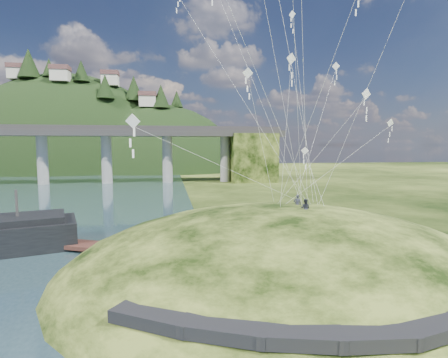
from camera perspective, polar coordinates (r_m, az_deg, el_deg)
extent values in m
plane|color=black|center=(25.74, -7.02, -17.18)|extent=(320.00, 320.00, 0.00)
ellipsoid|color=black|center=(29.48, 9.37, -17.33)|extent=(36.00, 32.00, 13.00)
cube|color=black|center=(17.62, -11.33, -21.20)|extent=(4.32, 3.62, 0.71)
cube|color=black|center=(16.27, -0.02, -23.25)|extent=(4.10, 2.97, 0.61)
cube|color=black|center=(16.13, 12.17, -23.69)|extent=(3.85, 2.37, 0.62)
cube|color=black|center=(17.02, 23.02, -22.53)|extent=(3.62, 1.83, 0.66)
cube|color=black|center=(18.79, 30.95, -20.07)|extent=(3.82, 2.27, 0.68)
cylinder|color=gray|center=(98.87, -27.52, 2.94)|extent=(2.60, 2.60, 13.00)
cylinder|color=gray|center=(95.11, -18.62, 3.20)|extent=(2.60, 2.60, 13.00)
cylinder|color=gray|center=(93.80, -9.23, 3.39)|extent=(2.60, 2.60, 13.00)
cylinder|color=gray|center=(95.02, 0.18, 3.49)|extent=(2.60, 2.60, 13.00)
cube|color=black|center=(96.51, 4.59, 3.51)|extent=(12.00, 11.00, 13.00)
ellipsoid|color=black|center=(155.61, -23.62, -0.78)|extent=(96.00, 68.00, 88.00)
ellipsoid|color=black|center=(143.19, -10.68, -2.54)|extent=(76.00, 56.00, 72.00)
cone|color=black|center=(149.72, -29.26, 16.15)|extent=(8.01, 8.01, 10.54)
cone|color=black|center=(146.78, -26.65, 15.96)|extent=(4.97, 4.97, 6.54)
cone|color=black|center=(141.74, -22.28, 16.03)|extent=(5.83, 5.83, 7.67)
cone|color=black|center=(134.20, -18.84, 14.12)|extent=(6.47, 6.47, 8.51)
cone|color=black|center=(139.92, -14.51, 14.14)|extent=(7.13, 7.13, 9.38)
cone|color=black|center=(133.99, -10.26, 13.17)|extent=(6.56, 6.56, 8.63)
cone|color=black|center=(139.54, -7.73, 12.82)|extent=(4.88, 4.88, 6.42)
cube|color=beige|center=(153.99, -30.61, 14.55)|extent=(6.00, 5.00, 4.00)
cube|color=brown|center=(154.47, -30.66, 15.53)|extent=(6.40, 5.40, 1.60)
cube|color=beige|center=(140.95, -25.14, 14.99)|extent=(6.00, 5.00, 4.00)
cube|color=brown|center=(141.44, -25.19, 16.07)|extent=(6.40, 5.40, 1.60)
cube|color=beige|center=(143.41, -18.08, 15.03)|extent=(6.00, 5.00, 4.00)
cube|color=brown|center=(143.89, -18.12, 16.09)|extent=(6.40, 5.40, 1.60)
cube|color=beige|center=(134.88, -12.36, 12.23)|extent=(6.00, 5.00, 4.00)
cube|color=brown|center=(135.22, -12.39, 13.36)|extent=(6.40, 5.40, 1.60)
cube|color=black|center=(38.50, -29.14, -5.63)|extent=(7.25, 6.56, 0.61)
cylinder|color=#2D2B2B|center=(38.36, -30.74, -3.76)|extent=(0.24, 0.24, 3.03)
cube|color=#381C16|center=(33.16, -13.86, -11.16)|extent=(14.67, 8.19, 0.37)
cylinder|color=#381C16|center=(36.65, -22.85, -10.26)|extent=(0.32, 0.32, 1.07)
cylinder|color=#381C16|center=(34.83, -18.58, -10.93)|extent=(0.32, 0.32, 1.07)
cylinder|color=#381C16|center=(33.23, -13.85, -11.61)|extent=(0.32, 0.32, 1.07)
cylinder|color=#381C16|center=(31.88, -8.65, -12.25)|extent=(0.32, 0.32, 1.07)
cylinder|color=#381C16|center=(30.80, -3.02, -12.84)|extent=(0.32, 0.32, 1.07)
imported|color=#282A35|center=(30.31, 11.90, -2.47)|extent=(0.73, 0.59, 1.74)
imported|color=#282A35|center=(28.17, 13.16, -3.15)|extent=(0.95, 0.92, 1.54)
cube|color=white|center=(33.48, -1.68, 26.79)|extent=(0.11, 0.07, 0.51)
cube|color=white|center=(18.58, -14.67, 9.12)|extent=(0.76, 0.29, 0.75)
cube|color=white|center=(18.55, -14.63, 7.43)|extent=(0.10, 0.02, 0.45)
cube|color=white|center=(18.54, -14.59, 5.72)|extent=(0.10, 0.02, 0.45)
cube|color=white|center=(18.54, -14.55, 4.02)|extent=(0.10, 0.02, 0.45)
cube|color=white|center=(26.38, 3.91, 16.90)|extent=(0.77, 0.25, 0.76)
cube|color=white|center=(26.28, 3.90, 15.72)|extent=(0.10, 0.03, 0.45)
cube|color=white|center=(26.19, 3.90, 14.54)|extent=(0.10, 0.03, 0.45)
cube|color=white|center=(26.11, 3.89, 13.35)|extent=(0.10, 0.03, 0.45)
cube|color=white|center=(33.50, 13.07, 4.53)|extent=(0.68, 0.31, 0.71)
cube|color=white|center=(33.51, 13.05, 3.65)|extent=(0.09, 0.03, 0.42)
cube|color=white|center=(33.53, 13.03, 2.77)|extent=(0.09, 0.03, 0.42)
cube|color=white|center=(33.56, 13.01, 1.90)|extent=(0.09, 0.03, 0.42)
cube|color=white|center=(36.42, 11.08, 24.87)|extent=(0.46, 0.55, 0.68)
cube|color=white|center=(36.26, 11.07, 24.15)|extent=(0.08, 0.07, 0.40)
cube|color=white|center=(36.11, 11.05, 23.42)|extent=(0.08, 0.07, 0.40)
cube|color=white|center=(35.96, 11.04, 22.68)|extent=(0.08, 0.07, 0.40)
cube|color=white|center=(27.17, 20.98, 25.01)|extent=(0.09, 0.06, 0.43)
cube|color=white|center=(27.00, 20.94, 23.97)|extent=(0.09, 0.06, 0.43)
cube|color=white|center=(35.94, -7.50, 26.34)|extent=(0.10, 0.02, 0.44)
cube|color=white|center=(35.76, -7.49, 25.54)|extent=(0.10, 0.02, 0.44)
cube|color=white|center=(32.38, 25.51, 8.27)|extent=(0.68, 0.21, 0.67)
cube|color=white|center=(32.35, 25.48, 7.42)|extent=(0.09, 0.06, 0.40)
cube|color=white|center=(32.34, 25.44, 6.56)|extent=(0.09, 0.06, 0.40)
cube|color=white|center=(32.33, 25.40, 5.71)|extent=(0.09, 0.06, 0.40)
cube|color=white|center=(29.20, 10.92, 18.72)|extent=(0.85, 0.33, 0.87)
cube|color=white|center=(29.06, 10.90, 17.53)|extent=(0.11, 0.08, 0.51)
cube|color=white|center=(28.94, 10.87, 16.32)|extent=(0.11, 0.08, 0.51)
cube|color=white|center=(28.83, 10.85, 15.11)|extent=(0.11, 0.08, 0.51)
cube|color=white|center=(40.71, 17.80, 17.14)|extent=(0.66, 0.58, 0.82)
cube|color=white|center=(40.59, 17.78, 16.32)|extent=(0.11, 0.06, 0.49)
cube|color=white|center=(40.48, 17.75, 15.49)|extent=(0.11, 0.06, 0.49)
cube|color=white|center=(40.38, 17.72, 14.66)|extent=(0.11, 0.06, 0.49)
cube|color=white|center=(29.93, 22.21, 12.73)|extent=(0.85, 0.28, 0.87)
cube|color=white|center=(29.85, 22.17, 11.56)|extent=(0.11, 0.07, 0.51)
cube|color=white|center=(29.79, 22.13, 10.38)|extent=(0.11, 0.07, 0.51)
cube|color=white|center=(29.74, 22.08, 9.19)|extent=(0.11, 0.07, 0.51)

